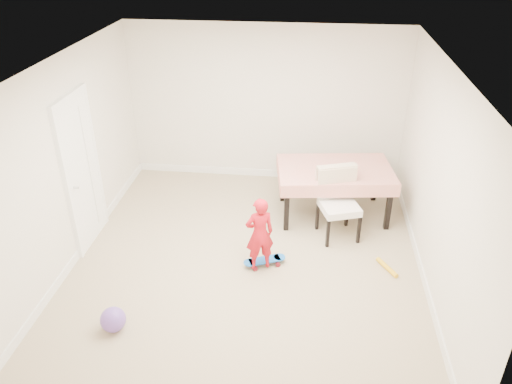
# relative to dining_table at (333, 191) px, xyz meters

# --- Properties ---
(ground) EXTENTS (5.00, 5.00, 0.00)m
(ground) POSITION_rel_dining_table_xyz_m (-1.14, -1.35, -0.39)
(ground) COLOR tan
(ground) RESTS_ON ground
(ceiling) EXTENTS (4.50, 5.00, 0.04)m
(ceiling) POSITION_rel_dining_table_xyz_m (-1.14, -1.35, 2.19)
(ceiling) COLOR silver
(ceiling) RESTS_ON wall_back
(wall_back) EXTENTS (4.50, 0.04, 2.60)m
(wall_back) POSITION_rel_dining_table_xyz_m (-1.14, 1.13, 0.91)
(wall_back) COLOR silver
(wall_back) RESTS_ON ground
(wall_front) EXTENTS (4.50, 0.04, 2.60)m
(wall_front) POSITION_rel_dining_table_xyz_m (-1.14, -3.83, 0.91)
(wall_front) COLOR silver
(wall_front) RESTS_ON ground
(wall_left) EXTENTS (0.04, 5.00, 2.60)m
(wall_left) POSITION_rel_dining_table_xyz_m (-3.37, -1.35, 0.91)
(wall_left) COLOR silver
(wall_left) RESTS_ON ground
(wall_right) EXTENTS (0.04, 5.00, 2.60)m
(wall_right) POSITION_rel_dining_table_xyz_m (1.09, -1.35, 0.91)
(wall_right) COLOR silver
(wall_right) RESTS_ON ground
(door) EXTENTS (0.11, 0.94, 2.11)m
(door) POSITION_rel_dining_table_xyz_m (-3.36, -1.05, 0.64)
(door) COLOR white
(door) RESTS_ON ground
(baseboard_back) EXTENTS (4.50, 0.02, 0.12)m
(baseboard_back) POSITION_rel_dining_table_xyz_m (-1.14, 1.14, -0.33)
(baseboard_back) COLOR white
(baseboard_back) RESTS_ON ground
(baseboard_left) EXTENTS (0.02, 5.00, 0.12)m
(baseboard_left) POSITION_rel_dining_table_xyz_m (-3.38, -1.35, -0.33)
(baseboard_left) COLOR white
(baseboard_left) RESTS_ON ground
(baseboard_right) EXTENTS (0.02, 5.00, 0.12)m
(baseboard_right) POSITION_rel_dining_table_xyz_m (1.10, -1.35, -0.33)
(baseboard_right) COLOR white
(baseboard_right) RESTS_ON ground
(dining_table) EXTENTS (1.77, 1.24, 0.78)m
(dining_table) POSITION_rel_dining_table_xyz_m (0.00, 0.00, 0.00)
(dining_table) COLOR #B40914
(dining_table) RESTS_ON ground
(dining_chair) EXTENTS (0.73, 0.78, 1.01)m
(dining_chair) POSITION_rel_dining_table_xyz_m (0.06, -0.60, 0.12)
(dining_chair) COLOR silver
(dining_chair) RESTS_ON ground
(skateboard) EXTENTS (0.60, 0.41, 0.08)m
(skateboard) POSITION_rel_dining_table_xyz_m (-0.90, -1.39, -0.35)
(skateboard) COLOR blue
(skateboard) RESTS_ON ground
(child) EXTENTS (0.43, 0.36, 1.00)m
(child) POSITION_rel_dining_table_xyz_m (-0.95, -1.47, 0.11)
(child) COLOR red
(child) RESTS_ON ground
(balloon) EXTENTS (0.28, 0.28, 0.28)m
(balloon) POSITION_rel_dining_table_xyz_m (-2.43, -2.73, -0.25)
(balloon) COLOR #6C48AD
(balloon) RESTS_ON ground
(foam_toy) EXTENTS (0.25, 0.38, 0.06)m
(foam_toy) POSITION_rel_dining_table_xyz_m (0.68, -1.31, -0.36)
(foam_toy) COLOR gold
(foam_toy) RESTS_ON ground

